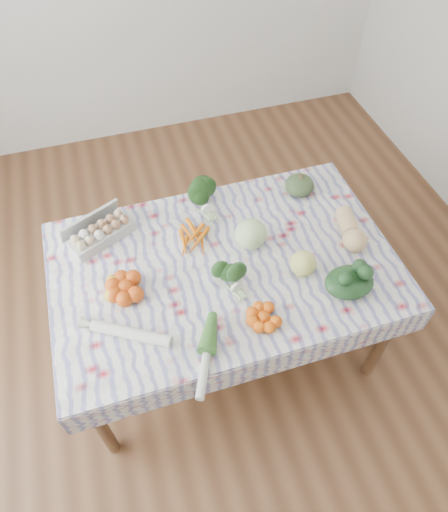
{
  "coord_description": "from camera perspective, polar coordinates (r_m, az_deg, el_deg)",
  "views": [
    {
      "loc": [
        -0.4,
        -1.29,
        2.51
      ],
      "look_at": [
        0.0,
        0.0,
        0.82
      ],
      "focal_mm": 32.0,
      "sensor_mm": 36.0,
      "label": 1
    }
  ],
  "objects": [
    {
      "name": "kabocha_squash",
      "position": [
        2.54,
        9.43,
        8.75
      ],
      "size": [
        0.2,
        0.2,
        0.1
      ],
      "primitive_type": "ellipsoid",
      "rotation": [
        0.0,
        0.0,
        0.28
      ],
      "color": "#394D29",
      "rests_on": "tablecloth"
    },
    {
      "name": "grapefruit",
      "position": [
        2.16,
        9.84,
        -0.92
      ],
      "size": [
        0.16,
        0.16,
        0.12
      ],
      "primitive_type": "sphere",
      "rotation": [
        0.0,
        0.0,
        0.33
      ],
      "color": "#D3D062",
      "rests_on": "tablecloth"
    },
    {
      "name": "orange_cluster",
      "position": [
        2.12,
        -12.16,
        -3.85
      ],
      "size": [
        0.25,
        0.25,
        0.08
      ],
      "primitive_type": "cube",
      "rotation": [
        0.0,
        0.0,
        -0.05
      ],
      "color": "#D24B0F",
      "rests_on": "tablecloth"
    },
    {
      "name": "egg_carton",
      "position": [
        2.35,
        -15.07,
        2.69
      ],
      "size": [
        0.35,
        0.26,
        0.09
      ],
      "primitive_type": "cube",
      "rotation": [
        0.0,
        0.0,
        0.45
      ],
      "color": "#BBBBB5",
      "rests_on": "tablecloth"
    },
    {
      "name": "mandarin_cluster",
      "position": [
        2.01,
        5.02,
        -7.54
      ],
      "size": [
        0.2,
        0.2,
        0.06
      ],
      "primitive_type": "cube",
      "rotation": [
        0.0,
        0.0,
        0.06
      ],
      "color": "#F15F0E",
      "rests_on": "tablecloth"
    },
    {
      "name": "daikon",
      "position": [
        2.01,
        -11.57,
        -9.45
      ],
      "size": [
        0.35,
        0.24,
        0.05
      ],
      "primitive_type": "cylinder",
      "rotation": [
        1.57,
        0.0,
        1.03
      ],
      "color": "silver",
      "rests_on": "tablecloth"
    },
    {
      "name": "butternut_squash",
      "position": [
        2.36,
        15.59,
        3.24
      ],
      "size": [
        0.17,
        0.28,
        0.12
      ],
      "primitive_type": "ellipsoid",
      "rotation": [
        0.0,
        0.0,
        -0.2
      ],
      "color": "tan",
      "rests_on": "tablecloth"
    },
    {
      "name": "spinach_bag",
      "position": [
        2.16,
        15.39,
        -3.17
      ],
      "size": [
        0.28,
        0.26,
        0.1
      ],
      "primitive_type": "ellipsoid",
      "rotation": [
        0.0,
        0.0,
        -0.38
      ],
      "color": "black",
      "rests_on": "tablecloth"
    },
    {
      "name": "ground",
      "position": [
        2.85,
        -0.0,
        -10.37
      ],
      "size": [
        4.5,
        4.5,
        0.0
      ],
      "primitive_type": "plane",
      "color": "brown",
      "rests_on": "ground"
    },
    {
      "name": "kale_bunch",
      "position": [
        2.4,
        -2.63,
        7.28
      ],
      "size": [
        0.2,
        0.18,
        0.16
      ],
      "primitive_type": "ellipsoid",
      "rotation": [
        0.0,
        0.0,
        0.13
      ],
      "color": "#1A3C13",
      "rests_on": "tablecloth"
    },
    {
      "name": "cabbage",
      "position": [
        2.23,
        3.37,
        2.78
      ],
      "size": [
        0.21,
        0.21,
        0.16
      ],
      "primitive_type": "sphere",
      "rotation": [
        0.0,
        0.0,
        -0.43
      ],
      "color": "#B5D88D",
      "rests_on": "tablecloth"
    },
    {
      "name": "leek",
      "position": [
        1.93,
        -2.21,
        -12.42
      ],
      "size": [
        0.19,
        0.35,
        0.04
      ],
      "primitive_type": "cylinder",
      "rotation": [
        1.57,
        0.0,
        -0.43
      ],
      "color": "beige",
      "rests_on": "tablecloth"
    },
    {
      "name": "carrot_bunch",
      "position": [
        2.3,
        -4.31,
        2.32
      ],
      "size": [
        0.25,
        0.24,
        0.04
      ],
      "primitive_type": "cube",
      "rotation": [
        0.0,
        0.0,
        -0.32
      ],
      "color": "orange",
      "rests_on": "tablecloth"
    },
    {
      "name": "broccoli",
      "position": [
        2.09,
        0.88,
        -2.84
      ],
      "size": [
        0.16,
        0.16,
        0.1
      ],
      "primitive_type": "ellipsoid",
      "rotation": [
        0.0,
        0.0,
        0.23
      ],
      "color": "#224B1B",
      "rests_on": "tablecloth"
    },
    {
      "name": "tablecloth",
      "position": [
        2.21,
        -0.0,
        -1.04
      ],
      "size": [
        1.66,
        1.06,
        0.01
      ],
      "primitive_type": "cube",
      "color": "silver",
      "rests_on": "dining_table"
    },
    {
      "name": "dining_table",
      "position": [
        2.27,
        -0.0,
        -2.23
      ],
      "size": [
        1.6,
        1.0,
        0.75
      ],
      "color": "brown",
      "rests_on": "ground"
    }
  ]
}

